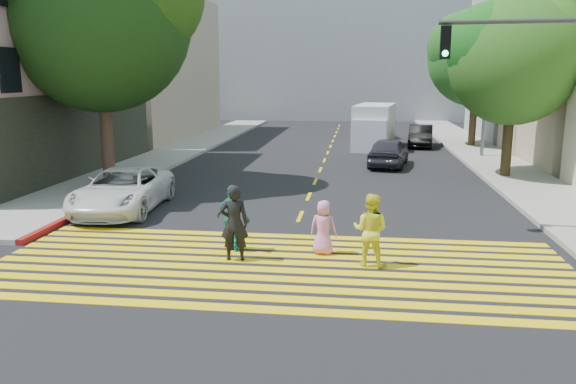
% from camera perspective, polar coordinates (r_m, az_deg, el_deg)
% --- Properties ---
extents(ground, '(120.00, 120.00, 0.00)m').
position_cam_1_polar(ground, '(11.89, -1.85, -9.56)').
color(ground, black).
extents(sidewalk_left, '(3.00, 40.00, 0.15)m').
position_cam_1_polar(sidewalk_left, '(34.76, -10.02, 4.53)').
color(sidewalk_left, gray).
rests_on(sidewalk_left, ground).
extents(sidewalk_right, '(3.00, 60.00, 0.15)m').
position_cam_1_polar(sidewalk_right, '(27.13, 21.53, 1.90)').
color(sidewalk_right, gray).
rests_on(sidewalk_right, ground).
extents(curb_red, '(0.20, 8.00, 0.16)m').
position_cam_1_polar(curb_red, '(19.49, -19.38, -1.50)').
color(curb_red, maroon).
rests_on(curb_red, ground).
extents(crosswalk, '(13.40, 5.30, 0.01)m').
position_cam_1_polar(crosswalk, '(13.07, -0.96, -7.53)').
color(crosswalk, yellow).
rests_on(crosswalk, ground).
extents(lane_line, '(0.12, 34.40, 0.01)m').
position_cam_1_polar(lane_line, '(33.76, 4.20, 4.35)').
color(lane_line, yellow).
rests_on(lane_line, ground).
extents(building_left_tan, '(12.00, 16.00, 10.00)m').
position_cam_1_polar(building_left_tan, '(42.81, -17.68, 12.09)').
color(building_left_tan, tan).
rests_on(building_left_tan, ground).
extents(building_right_grey, '(10.00, 10.00, 10.00)m').
position_cam_1_polar(building_right_grey, '(43.02, 25.71, 11.50)').
color(building_right_grey, gray).
rests_on(building_right_grey, ground).
extents(backdrop_block, '(30.00, 8.00, 12.00)m').
position_cam_1_polar(backdrop_block, '(58.99, 5.69, 13.29)').
color(backdrop_block, gray).
rests_on(backdrop_block, ground).
extents(tree_left, '(8.16, 7.61, 10.00)m').
position_cam_1_polar(tree_left, '(23.37, -18.41, 17.11)').
color(tree_left, '#4B3427').
rests_on(tree_left, ground).
extents(tree_right_near, '(6.07, 5.61, 7.71)m').
position_cam_1_polar(tree_right_near, '(25.45, 22.16, 12.91)').
color(tree_right_near, black).
rests_on(tree_right_near, ground).
extents(tree_right_far, '(7.13, 6.92, 8.46)m').
position_cam_1_polar(tree_right_far, '(36.29, 18.78, 13.32)').
color(tree_right_far, black).
rests_on(tree_right_far, ground).
extents(pedestrian_man, '(0.72, 0.52, 1.83)m').
position_cam_1_polar(pedestrian_man, '(13.29, -5.48, -3.16)').
color(pedestrian_man, black).
rests_on(pedestrian_man, ground).
extents(pedestrian_woman, '(0.97, 0.84, 1.70)m').
position_cam_1_polar(pedestrian_woman, '(13.01, 8.36, -3.84)').
color(pedestrian_woman, yellow).
rests_on(pedestrian_woman, ground).
extents(pedestrian_child, '(0.71, 0.51, 1.36)m').
position_cam_1_polar(pedestrian_child, '(13.77, 3.61, -3.61)').
color(pedestrian_child, pink).
rests_on(pedestrian_child, ground).
extents(pedestrian_extra, '(1.07, 0.80, 1.68)m').
position_cam_1_polar(pedestrian_extra, '(14.02, -5.58, -2.68)').
color(pedestrian_extra, '#1D7876').
rests_on(pedestrian_extra, ground).
extents(white_sedan, '(2.60, 5.11, 1.38)m').
position_cam_1_polar(white_sedan, '(18.93, -16.43, 0.20)').
color(white_sedan, silver).
rests_on(white_sedan, ground).
extents(dark_car_near, '(2.36, 4.39, 1.42)m').
position_cam_1_polar(dark_car_near, '(27.71, 10.17, 4.05)').
color(dark_car_near, '#25232E').
rests_on(dark_car_near, ground).
extents(silver_car, '(2.68, 4.96, 1.36)m').
position_cam_1_polar(silver_car, '(41.78, 9.05, 6.58)').
color(silver_car, '#9B9B9B').
rests_on(silver_car, ground).
extents(dark_car_parked, '(1.87, 4.19, 1.34)m').
position_cam_1_polar(dark_car_parked, '(35.90, 13.32, 5.57)').
color(dark_car_parked, black).
rests_on(dark_car_parked, ground).
extents(white_van, '(2.79, 5.77, 2.61)m').
position_cam_1_polar(white_van, '(34.60, 8.71, 6.48)').
color(white_van, silver).
rests_on(white_van, ground).
extents(traffic_signal, '(4.15, 0.48, 6.09)m').
position_cam_1_polar(traffic_signal, '(16.23, 25.23, 9.30)').
color(traffic_signal, black).
rests_on(traffic_signal, ground).
extents(street_lamp, '(2.22, 0.65, 9.84)m').
position_cam_1_polar(street_lamp, '(31.41, 19.34, 13.50)').
color(street_lamp, slate).
rests_on(street_lamp, ground).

